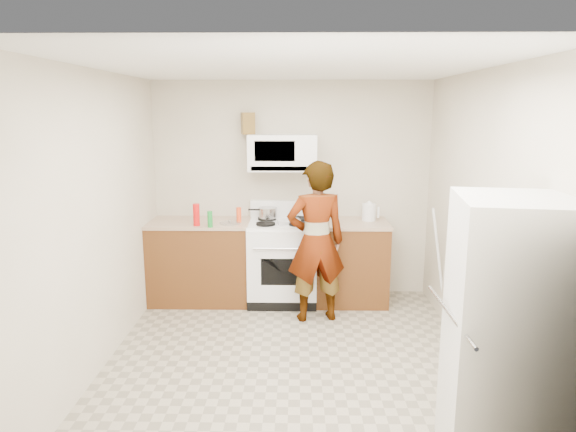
{
  "coord_description": "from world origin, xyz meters",
  "views": [
    {
      "loc": [
        0.06,
        -4.15,
        2.17
      ],
      "look_at": [
        -0.02,
        0.55,
        1.19
      ],
      "focal_mm": 32.0,
      "sensor_mm": 36.0,
      "label": 1
    }
  ],
  "objects_px": {
    "person": "(316,242)",
    "saucepan": "(268,213)",
    "gas_range": "(282,260)",
    "fridge": "(512,341)",
    "kettle": "(369,212)",
    "microwave": "(283,153)"
  },
  "relations": [
    {
      "from": "person",
      "to": "saucepan",
      "type": "relative_size",
      "value": 8.15
    },
    {
      "from": "gas_range",
      "to": "person",
      "type": "height_order",
      "value": "person"
    },
    {
      "from": "fridge",
      "to": "saucepan",
      "type": "bearing_deg",
      "value": 126.49
    },
    {
      "from": "fridge",
      "to": "kettle",
      "type": "xyz_separation_m",
      "value": [
        -0.43,
        2.93,
        0.18
      ]
    },
    {
      "from": "microwave",
      "to": "kettle",
      "type": "bearing_deg",
      "value": -2.41
    },
    {
      "from": "microwave",
      "to": "person",
      "type": "xyz_separation_m",
      "value": [
        0.36,
        -0.65,
        -0.86
      ]
    },
    {
      "from": "gas_range",
      "to": "person",
      "type": "xyz_separation_m",
      "value": [
        0.36,
        -0.52,
        0.35
      ]
    },
    {
      "from": "saucepan",
      "to": "kettle",
      "type": "bearing_deg",
      "value": -2.09
    },
    {
      "from": "person",
      "to": "saucepan",
      "type": "xyz_separation_m",
      "value": [
        -0.53,
        0.65,
        0.17
      ]
    },
    {
      "from": "microwave",
      "to": "saucepan",
      "type": "distance_m",
      "value": 0.71
    },
    {
      "from": "saucepan",
      "to": "microwave",
      "type": "bearing_deg",
      "value": -0.26
    },
    {
      "from": "kettle",
      "to": "saucepan",
      "type": "xyz_separation_m",
      "value": [
        -1.15,
        0.04,
        -0.02
      ]
    },
    {
      "from": "fridge",
      "to": "saucepan",
      "type": "height_order",
      "value": "fridge"
    },
    {
      "from": "gas_range",
      "to": "fridge",
      "type": "distance_m",
      "value": 3.19
    },
    {
      "from": "person",
      "to": "fridge",
      "type": "distance_m",
      "value": 2.55
    },
    {
      "from": "person",
      "to": "fridge",
      "type": "height_order",
      "value": "fridge"
    },
    {
      "from": "microwave",
      "to": "kettle",
      "type": "relative_size",
      "value": 4.01
    },
    {
      "from": "kettle",
      "to": "fridge",
      "type": "bearing_deg",
      "value": -70.52
    },
    {
      "from": "gas_range",
      "to": "fridge",
      "type": "bearing_deg",
      "value": -63.57
    },
    {
      "from": "fridge",
      "to": "saucepan",
      "type": "distance_m",
      "value": 3.37
    },
    {
      "from": "microwave",
      "to": "fridge",
      "type": "relative_size",
      "value": 0.45
    },
    {
      "from": "gas_range",
      "to": "saucepan",
      "type": "bearing_deg",
      "value": 142.87
    }
  ]
}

